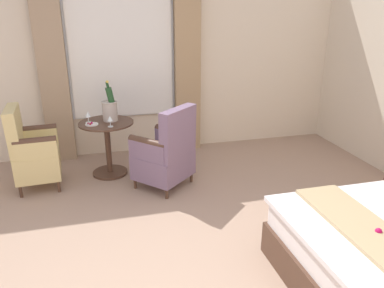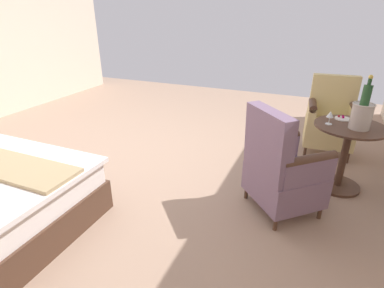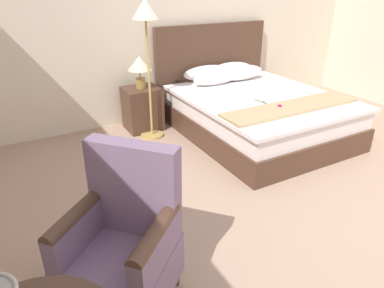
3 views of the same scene
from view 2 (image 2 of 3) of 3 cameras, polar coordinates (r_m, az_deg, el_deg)
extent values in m
plane|color=tan|center=(3.79, -10.41, -2.91)|extent=(7.78, 7.78, 0.00)
cylinder|color=#4C3224|center=(3.53, 25.90, -7.10)|extent=(0.44, 0.44, 0.03)
cylinder|color=#4C3224|center=(3.39, 26.86, -2.46)|extent=(0.07, 0.07, 0.67)
cylinder|color=#4C3224|center=(3.26, 27.99, 2.95)|extent=(0.67, 0.67, 0.02)
cylinder|color=#B9AEA4|center=(3.18, 29.53, 4.56)|extent=(0.18, 0.18, 0.24)
torus|color=#B9AEA4|center=(3.15, 29.96, 6.57)|extent=(0.20, 0.20, 0.02)
cylinder|color=white|center=(3.15, 29.89, 6.23)|extent=(0.16, 0.16, 0.03)
cylinder|color=#1E4723|center=(3.11, 30.08, 7.11)|extent=(0.08, 0.12, 0.30)
cylinder|color=#193D1E|center=(3.11, 30.79, 10.29)|extent=(0.03, 0.04, 0.08)
sphere|color=gold|center=(3.10, 30.92, 10.91)|extent=(0.04, 0.04, 0.04)
cylinder|color=white|center=(3.46, 28.36, 4.19)|extent=(0.07, 0.07, 0.01)
cylinder|color=white|center=(3.45, 28.49, 4.78)|extent=(0.01, 0.01, 0.07)
cone|color=white|center=(3.43, 28.71, 5.86)|extent=(0.07, 0.07, 0.07)
cylinder|color=white|center=(3.20, 24.56, 3.50)|extent=(0.06, 0.06, 0.01)
cylinder|color=white|center=(3.19, 24.67, 4.11)|extent=(0.01, 0.01, 0.07)
cone|color=white|center=(3.17, 24.87, 5.18)|extent=(0.07, 0.07, 0.06)
cylinder|color=white|center=(3.41, 26.79, 4.33)|extent=(0.15, 0.15, 0.01)
sphere|color=#A50646|center=(3.41, 26.87, 4.60)|extent=(0.02, 0.02, 0.02)
sphere|color=maroon|center=(3.45, 26.78, 4.83)|extent=(0.02, 0.02, 0.02)
sphere|color=maroon|center=(3.42, 26.21, 4.80)|extent=(0.02, 0.02, 0.02)
cylinder|color=#4C3224|center=(2.95, 23.14, -11.93)|extent=(0.04, 0.04, 0.12)
cylinder|color=#4C3224|center=(3.26, 17.42, -7.34)|extent=(0.04, 0.04, 0.12)
cylinder|color=#4C3224|center=(2.70, 15.59, -14.46)|extent=(0.04, 0.04, 0.12)
cylinder|color=#4C3224|center=(3.03, 10.29, -9.11)|extent=(0.04, 0.04, 0.12)
cube|color=slate|center=(2.87, 17.08, -7.22)|extent=(0.79, 0.79, 0.29)
cube|color=slate|center=(2.55, 14.24, 0.06)|extent=(0.47, 0.50, 0.58)
cube|color=slate|center=(2.60, 21.14, -4.95)|extent=(0.43, 0.40, 0.21)
cylinder|color=#4C3224|center=(2.55, 21.49, -2.89)|extent=(0.43, 0.40, 0.09)
cube|color=slate|center=(2.93, 15.30, -0.75)|extent=(0.43, 0.40, 0.21)
cylinder|color=#4C3224|center=(2.89, 15.52, 1.13)|extent=(0.43, 0.40, 0.09)
cylinder|color=#4C3224|center=(4.02, 20.70, -1.41)|extent=(0.04, 0.04, 0.14)
cylinder|color=#4C3224|center=(4.08, 27.52, -2.31)|extent=(0.04, 0.04, 0.14)
cylinder|color=#4C3224|center=(4.39, 20.70, 0.76)|extent=(0.04, 0.04, 0.14)
cylinder|color=#4C3224|center=(4.45, 26.96, -0.09)|extent=(0.04, 0.04, 0.14)
cube|color=#D8C381|center=(4.15, 24.50, 2.08)|extent=(0.60, 0.52, 0.30)
cube|color=#D8C381|center=(4.21, 25.31, 8.24)|extent=(0.55, 0.17, 0.53)
cube|color=#D8C381|center=(4.03, 21.82, 5.69)|extent=(0.12, 0.45, 0.19)
cylinder|color=#4C3224|center=(4.00, 22.03, 7.00)|extent=(0.12, 0.45, 0.09)
cube|color=#D8C381|center=(4.08, 28.37, 4.73)|extent=(0.12, 0.45, 0.19)
cylinder|color=#4C3224|center=(4.06, 28.63, 6.01)|extent=(0.12, 0.45, 0.09)
camera|label=1|loc=(5.21, -32.89, 24.35)|focal=35.00mm
camera|label=3|loc=(3.97, 28.51, 22.76)|focal=32.00mm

